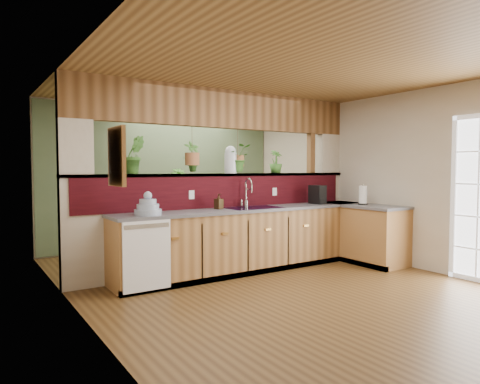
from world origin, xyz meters
TOP-DOWN VIEW (x-y plane):
  - ground at (0.00, 0.00)m, footprint 4.60×7.00m
  - ceiling at (0.00, 0.00)m, footprint 4.60×7.00m
  - wall_back at (0.00, 3.50)m, footprint 4.60×0.02m
  - wall_left at (-2.30, 0.00)m, footprint 0.02×7.00m
  - wall_right at (2.30, 0.00)m, footprint 0.02×7.00m
  - pass_through_partition at (0.03, 1.35)m, footprint 4.60×0.21m
  - pass_through_ledge at (0.00, 1.35)m, footprint 4.60×0.21m
  - header_beam at (0.00, 1.35)m, footprint 4.60×0.15m
  - sage_backwall at (0.00, 3.48)m, footprint 4.55×0.02m
  - countertop at (0.84, 0.87)m, footprint 4.14×1.52m
  - dishwasher at (-1.48, 0.66)m, footprint 0.58×0.03m
  - navy_sink at (0.25, 0.98)m, footprint 0.82×0.50m
  - framed_print at (-2.27, -0.80)m, footprint 0.04×0.35m
  - faucet at (0.25, 1.13)m, footprint 0.19×0.19m
  - dish_stack at (-1.38, 0.87)m, footprint 0.33×0.33m
  - soap_dispenser at (-0.28, 1.06)m, footprint 0.12×0.12m
  - coffee_maker at (1.48, 0.95)m, footprint 0.16×0.27m
  - paper_towel at (1.97, 0.46)m, footprint 0.15×0.15m
  - glass_jar at (0.10, 1.35)m, footprint 0.18×0.18m
  - ledge_plant_left at (-1.37, 1.35)m, footprint 0.28×0.24m
  - ledge_plant_right at (0.95, 1.35)m, footprint 0.22×0.22m
  - hanging_plant_a at (-0.54, 1.35)m, footprint 0.24×0.20m
  - hanging_plant_b at (0.22, 1.35)m, footprint 0.42×0.38m
  - shelving_console at (-0.14, 3.25)m, footprint 1.42×0.69m
  - shelf_plant_a at (-0.78, 3.25)m, footprint 0.26×0.20m
  - shelf_plant_b at (0.14, 3.25)m, footprint 0.34×0.34m
  - floor_plant at (1.15, 2.32)m, footprint 0.70×0.61m

SIDE VIEW (x-z plane):
  - ground at x=0.00m, z-range -0.01..0.01m
  - floor_plant at x=1.15m, z-range 0.00..0.77m
  - countertop at x=0.84m, z-range 0.00..0.90m
  - dishwasher at x=-1.48m, z-range 0.05..0.87m
  - shelving_console at x=-0.14m, z-range 0.04..0.96m
  - navy_sink at x=0.25m, z-range 0.73..0.91m
  - dish_stack at x=-1.38m, z-range 0.85..1.13m
  - soap_dispenser at x=-0.28m, z-range 0.90..1.11m
  - coffee_maker at x=1.48m, z-range 0.89..1.18m
  - paper_towel at x=1.97m, z-range 0.89..1.20m
  - faucet at x=0.25m, z-range 0.92..1.34m
  - shelf_plant_a at x=-0.78m, z-range 0.96..1.39m
  - pass_through_partition at x=0.03m, z-range -0.11..2.49m
  - shelf_plant_b at x=0.14m, z-range 0.96..1.46m
  - wall_back at x=0.00m, z-range 0.00..2.60m
  - wall_left at x=-2.30m, z-range 0.00..2.60m
  - wall_right at x=2.30m, z-range 0.00..2.60m
  - sage_backwall at x=0.00m, z-range 0.02..2.58m
  - pass_through_ledge at x=0.00m, z-range 1.35..1.39m
  - framed_print at x=-2.27m, z-range 1.32..1.78m
  - ledge_plant_right at x=0.95m, z-range 1.39..1.75m
  - glass_jar at x=0.10m, z-range 1.39..1.80m
  - ledge_plant_left at x=-1.37m, z-range 1.39..1.88m
  - hanging_plant_a at x=-0.54m, z-range 1.49..2.05m
  - hanging_plant_b at x=0.22m, z-range 1.52..2.07m
  - header_beam at x=0.00m, z-range 2.05..2.60m
  - ceiling at x=0.00m, z-range 2.60..2.60m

